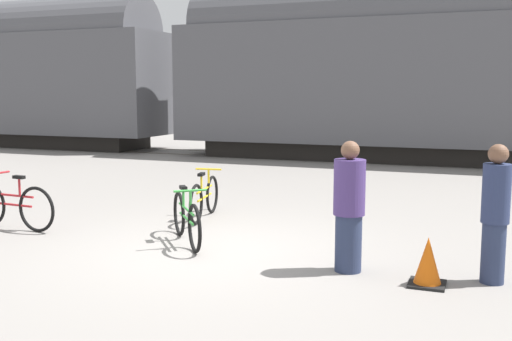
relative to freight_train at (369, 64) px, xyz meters
The scene contains 10 objects.
ground_plane 12.03m from the freight_train, 90.00° to the right, with size 80.00×80.00×0.00m, color gray.
freight_train is the anchor object (origin of this frame).
rail_near 3.05m from the freight_train, 90.00° to the right, with size 51.72×0.07×0.01m, color #4C4238.
rail_far 3.05m from the freight_train, 90.00° to the left, with size 51.72×0.07×0.01m, color #4C4238.
bicycle_green 11.76m from the freight_train, 92.04° to the right, with size 1.12×1.33×0.82m.
bicycle_yellow 10.22m from the freight_train, 95.30° to the right, with size 0.46×1.62×0.83m.
bicycle_maroon 12.39m from the freight_train, 106.22° to the right, with size 1.73×0.46×0.88m.
person_in_purple 12.30m from the freight_train, 80.39° to the right, with size 0.38×0.38×1.57m.
person_in_navy 12.52m from the freight_train, 72.85° to the right, with size 0.31×0.31×1.58m.
traffic_cone 12.78m from the freight_train, 76.28° to the right, with size 0.40×0.40×0.55m.
Camera 1 is at (3.51, -7.19, 2.15)m, focal length 42.00 mm.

